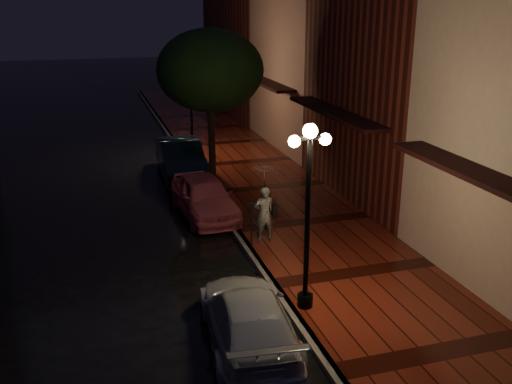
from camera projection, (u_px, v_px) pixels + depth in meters
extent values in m
plane|color=black|center=(236.00, 234.00, 17.76)|extent=(120.00, 120.00, 0.00)
cube|color=#41130B|center=(303.00, 224.00, 18.34)|extent=(4.50, 60.00, 0.15)
cube|color=#595451|center=(236.00, 231.00, 17.73)|extent=(0.25, 60.00, 0.15)
cube|color=#511914|center=(415.00, 43.00, 19.72)|extent=(5.00, 8.00, 11.00)
cube|color=#8C5951|center=(323.00, 53.00, 27.31)|extent=(5.00, 8.00, 9.00)
cube|color=#511914|center=(261.00, 32.00, 36.23)|extent=(5.00, 12.00, 10.00)
cylinder|color=black|center=(307.00, 226.00, 12.63)|extent=(0.12, 0.12, 4.00)
cylinder|color=black|center=(305.00, 300.00, 13.22)|extent=(0.36, 0.36, 0.30)
cube|color=black|center=(310.00, 138.00, 11.99)|extent=(0.70, 0.08, 0.08)
sphere|color=#F3D291|center=(310.00, 131.00, 11.94)|extent=(0.32, 0.32, 0.32)
sphere|color=#F3D291|center=(294.00, 141.00, 11.91)|extent=(0.26, 0.26, 0.26)
sphere|color=#F3D291|center=(325.00, 139.00, 12.10)|extent=(0.26, 0.26, 0.26)
cylinder|color=black|center=(191.00, 113.00, 25.34)|extent=(0.12, 0.12, 4.00)
cylinder|color=black|center=(193.00, 153.00, 25.93)|extent=(0.36, 0.36, 0.30)
cube|color=black|center=(190.00, 67.00, 24.70)|extent=(0.70, 0.08, 0.08)
sphere|color=#F3D291|center=(190.00, 64.00, 24.66)|extent=(0.32, 0.32, 0.32)
sphere|color=#F3D291|center=(182.00, 69.00, 24.62)|extent=(0.26, 0.26, 0.26)
sphere|color=#F3D291|center=(198.00, 68.00, 24.81)|extent=(0.26, 0.26, 0.26)
cylinder|color=black|center=(212.00, 136.00, 22.81)|extent=(0.28, 0.28, 3.20)
ellipsoid|color=black|center=(210.00, 70.00, 21.98)|extent=(4.16, 4.16, 3.20)
sphere|color=black|center=(224.00, 83.00, 22.91)|extent=(1.80, 1.80, 1.80)
sphere|color=black|center=(199.00, 86.00, 21.34)|extent=(1.80, 1.80, 1.80)
imported|color=#D05565|center=(204.00, 196.00, 19.02)|extent=(1.92, 4.18, 1.39)
imported|color=black|center=(181.00, 159.00, 23.25)|extent=(1.74, 4.73, 1.55)
imported|color=#B9BAC2|center=(248.00, 319.00, 11.84)|extent=(2.13, 4.41, 1.24)
imported|color=silver|center=(264.00, 214.00, 16.66)|extent=(0.61, 0.41, 1.65)
imported|color=silver|center=(265.00, 180.00, 16.32)|extent=(0.96, 0.98, 0.88)
cylinder|color=black|center=(264.00, 201.00, 16.53)|extent=(0.02, 0.02, 1.32)
cube|color=black|center=(274.00, 210.00, 16.65)|extent=(0.13, 0.31, 0.33)
cylinder|color=black|center=(252.00, 227.00, 16.43)|extent=(0.06, 0.06, 1.08)
cube|color=black|center=(252.00, 207.00, 16.23)|extent=(0.14, 0.13, 0.22)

